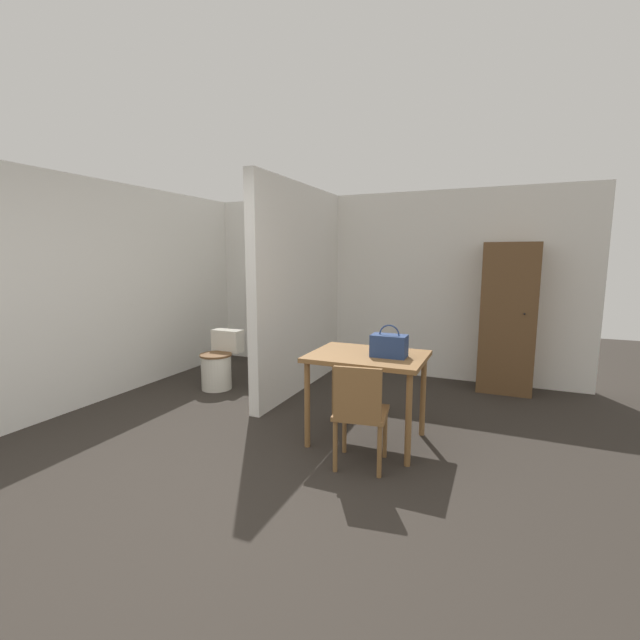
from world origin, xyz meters
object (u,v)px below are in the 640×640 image
object	(u,v)px
toilet	(219,364)
wooden_cabinet	(508,318)
dining_table	(368,365)
wooden_chair	(360,411)
handbag	(389,345)

from	to	relation	value
toilet	wooden_cabinet	world-z (taller)	wooden_cabinet
dining_table	toilet	distance (m)	2.35
wooden_chair	dining_table	bearing A→B (deg)	93.01
wooden_chair	handbag	xyz separation A→B (m)	(0.10, 0.49, 0.43)
wooden_chair	toilet	world-z (taller)	wooden_chair
handbag	wooden_cabinet	bearing A→B (deg)	66.00
toilet	handbag	xyz separation A→B (m)	(2.38, -0.81, 0.59)
wooden_chair	handbag	size ratio (longest dim) A/B	2.82
wooden_chair	wooden_cabinet	size ratio (longest dim) A/B	0.47
toilet	wooden_cabinet	bearing A→B (deg)	21.30
wooden_chair	wooden_cabinet	xyz separation A→B (m)	(1.03, 2.58, 0.44)
dining_table	handbag	bearing A→B (deg)	-5.79
dining_table	wooden_cabinet	bearing A→B (deg)	61.53
dining_table	wooden_chair	size ratio (longest dim) A/B	1.18
wooden_chair	handbag	world-z (taller)	handbag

